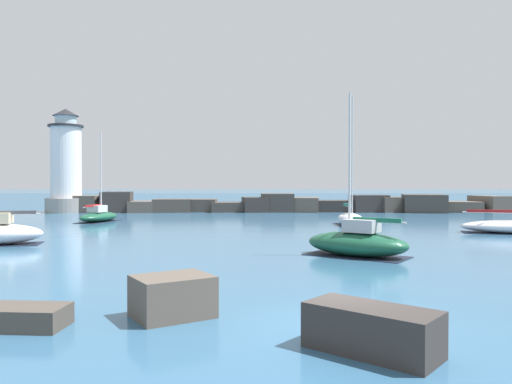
{
  "coord_description": "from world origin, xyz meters",
  "views": [
    {
      "loc": [
        -2.13,
        -12.38,
        3.69
      ],
      "look_at": [
        -1.83,
        22.24,
        3.07
      ],
      "focal_mm": 35.0,
      "sensor_mm": 36.0,
      "label": 1
    }
  ],
  "objects_px": {
    "sailboat_moored_3": "(357,242)",
    "sailboat_moored_1": "(99,216)",
    "sailboat_moored_2": "(351,219)",
    "lighthouse": "(66,168)"
  },
  "relations": [
    {
      "from": "sailboat_moored_3",
      "to": "sailboat_moored_1",
      "type": "bearing_deg",
      "value": 131.5
    },
    {
      "from": "sailboat_moored_2",
      "to": "sailboat_moored_3",
      "type": "relative_size",
      "value": 1.34
    },
    {
      "from": "sailboat_moored_1",
      "to": "sailboat_moored_3",
      "type": "relative_size",
      "value": 1.05
    },
    {
      "from": "lighthouse",
      "to": "sailboat_moored_3",
      "type": "distance_m",
      "value": 47.84
    },
    {
      "from": "sailboat_moored_1",
      "to": "sailboat_moored_3",
      "type": "distance_m",
      "value": 30.05
    },
    {
      "from": "lighthouse",
      "to": "sailboat_moored_2",
      "type": "xyz_separation_m",
      "value": [
        31.88,
        -20.45,
        -5.0
      ]
    },
    {
      "from": "sailboat_moored_1",
      "to": "sailboat_moored_2",
      "type": "height_order",
      "value": "sailboat_moored_2"
    },
    {
      "from": "sailboat_moored_1",
      "to": "sailboat_moored_2",
      "type": "relative_size",
      "value": 0.78
    },
    {
      "from": "sailboat_moored_1",
      "to": "sailboat_moored_2",
      "type": "xyz_separation_m",
      "value": [
        23.08,
        -5.01,
        0.03
      ]
    },
    {
      "from": "lighthouse",
      "to": "sailboat_moored_3",
      "type": "relative_size",
      "value": 1.58
    }
  ]
}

